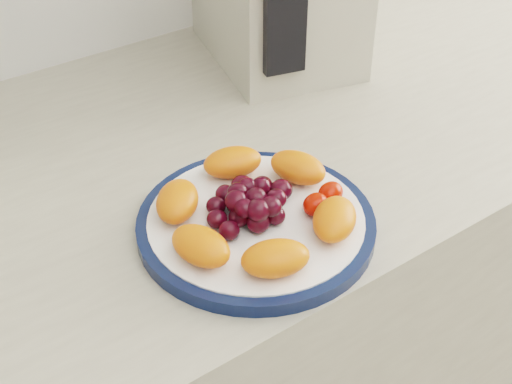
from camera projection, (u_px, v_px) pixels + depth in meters
counter at (237, 363)px, 1.17m from camera, size 3.50×0.60×0.90m
cabinet_face at (237, 375)px, 1.19m from camera, size 3.48×0.58×0.84m
plate_rim at (256, 224)px, 0.74m from camera, size 0.25×0.25×0.01m
plate_face at (256, 224)px, 0.74m from camera, size 0.23×0.23×0.02m
fruit_plate at (256, 205)px, 0.73m from camera, size 0.22×0.22×0.04m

